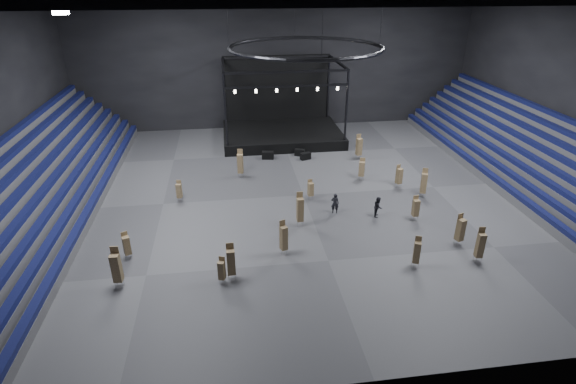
{
  "coord_description": "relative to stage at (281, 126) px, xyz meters",
  "views": [
    {
      "loc": [
        -6.46,
        -36.16,
        18.23
      ],
      "look_at": [
        -1.7,
        -2.0,
        1.4
      ],
      "focal_mm": 28.0,
      "sensor_mm": 36.0,
      "label": 1
    }
  ],
  "objects": [
    {
      "name": "crew_member",
      "position": [
        5.45,
        -20.95,
        -0.58
      ],
      "size": [
        0.94,
        1.04,
        1.75
      ],
      "primitive_type": "imported",
      "rotation": [
        0.0,
        0.0,
        1.17
      ],
      "color": "black",
      "rests_on": "floor"
    },
    {
      "name": "chair_stack_10",
      "position": [
        7.45,
        -8.22,
        -0.02
      ],
      "size": [
        0.66,
        0.66,
        2.77
      ],
      "rotation": [
        0.0,
        0.0,
        0.22
      ],
      "color": "silver",
      "rests_on": "floor"
    },
    {
      "name": "flight_case_mid",
      "position": [
        1.27,
        -6.41,
        -1.08
      ],
      "size": [
        1.23,
        0.94,
        0.73
      ],
      "primitive_type": "cube",
      "rotation": [
        0.0,
        0.0,
        -0.41
      ],
      "color": "black",
      "rests_on": "floor"
    },
    {
      "name": "chair_stack_7",
      "position": [
        -1.2,
        -21.55,
        0.02
      ],
      "size": [
        0.54,
        0.54,
        2.9
      ],
      "rotation": [
        0.0,
        0.0,
        0.05
      ],
      "color": "silver",
      "rests_on": "floor"
    },
    {
      "name": "chair_stack_14",
      "position": [
        -5.47,
        -11.3,
        0.02
      ],
      "size": [
        0.63,
        0.63,
        2.86
      ],
      "rotation": [
        0.0,
        0.0,
        -0.18
      ],
      "color": "silver",
      "rests_on": "floor"
    },
    {
      "name": "truss_ring",
      "position": [
        -0.0,
        -16.24,
        11.55
      ],
      "size": [
        12.3,
        12.3,
        5.15
      ],
      "color": "black",
      "rests_on": "ceiling"
    },
    {
      "name": "chair_stack_15",
      "position": [
        -14.0,
        -27.67,
        0.04
      ],
      "size": [
        0.59,
        0.59,
        2.91
      ],
      "rotation": [
        0.0,
        0.0,
        -0.09
      ],
      "color": "silver",
      "rests_on": "floor"
    },
    {
      "name": "chair_stack_13",
      "position": [
        5.77,
        -28.23,
        -0.24
      ],
      "size": [
        0.57,
        0.57,
        2.35
      ],
      "rotation": [
        0.0,
        0.0,
        -0.36
      ],
      "color": "silver",
      "rests_on": "floor"
    },
    {
      "name": "stage",
      "position": [
        0.0,
        0.0,
        0.0
      ],
      "size": [
        14.0,
        10.0,
        9.2
      ],
      "color": "black",
      "rests_on": "floor"
    },
    {
      "name": "man_center",
      "position": [
        2.05,
        -19.9,
        -0.55
      ],
      "size": [
        0.75,
        0.61,
        1.8
      ],
      "primitive_type": "imported",
      "rotation": [
        0.0,
        0.0,
        2.84
      ],
      "color": "black",
      "rests_on": "floor"
    },
    {
      "name": "chair_stack_0",
      "position": [
        -6.79,
        -27.88,
        -0.07
      ],
      "size": [
        0.55,
        0.55,
        2.67
      ],
      "rotation": [
        0.0,
        0.0,
        0.05
      ],
      "color": "silver",
      "rests_on": "floor"
    },
    {
      "name": "chair_stack_12",
      "position": [
        -3.01,
        -25.4,
        -0.09
      ],
      "size": [
        0.61,
        0.61,
        2.68
      ],
      "rotation": [
        0.0,
        0.0,
        0.39
      ],
      "color": "silver",
      "rests_on": "floor"
    },
    {
      "name": "bleachers_left",
      "position": [
        -22.94,
        -16.24,
        0.28
      ],
      "size": [
        7.2,
        40.0,
        6.4
      ],
      "color": "#505052",
      "rests_on": "floor"
    },
    {
      "name": "chair_stack_6",
      "position": [
        10.34,
        -28.22,
        -0.09
      ],
      "size": [
        0.51,
        0.51,
        2.68
      ],
      "rotation": [
        0.0,
        0.0,
        -0.08
      ],
      "color": "silver",
      "rests_on": "floor"
    },
    {
      "name": "chair_stack_11",
      "position": [
        10.61,
        -18.02,
        -0.05
      ],
      "size": [
        0.64,
        0.64,
        2.74
      ],
      "rotation": [
        0.0,
        0.0,
        -0.33
      ],
      "color": "silver",
      "rests_on": "floor"
    },
    {
      "name": "floodlights",
      "position": [
        -0.0,
        -20.24,
        15.15
      ],
      "size": [
        28.6,
        16.6,
        0.25
      ],
      "color": "white",
      "rests_on": "roof_girders"
    },
    {
      "name": "chair_stack_4",
      "position": [
        -14.0,
        -24.46,
        -0.34
      ],
      "size": [
        0.61,
        0.61,
        2.09
      ],
      "rotation": [
        0.0,
        0.0,
        0.4
      ],
      "color": "silver",
      "rests_on": "floor"
    },
    {
      "name": "flight_case_right",
      "position": [
        1.71,
        -7.59,
        -1.08
      ],
      "size": [
        1.24,
        0.92,
        0.75
      ],
      "primitive_type": "cube",
      "rotation": [
        0.0,
        0.0,
        0.36
      ],
      "color": "black",
      "rests_on": "floor"
    },
    {
      "name": "wall_front",
      "position": [
        -0.0,
        -37.24,
        7.55
      ],
      "size": [
        50.0,
        0.2,
        18.0
      ],
      "primitive_type": "cube",
      "color": "black",
      "rests_on": "ground"
    },
    {
      "name": "chair_stack_5",
      "position": [
        0.49,
        -17.11,
        -0.43
      ],
      "size": [
        0.54,
        0.54,
        1.9
      ],
      "rotation": [
        0.0,
        0.0,
        0.22
      ],
      "color": "silver",
      "rests_on": "floor"
    },
    {
      "name": "chair_stack_9",
      "position": [
        10.02,
        -26.01,
        -0.12
      ],
      "size": [
        0.64,
        0.64,
        2.56
      ],
      "rotation": [
        0.0,
        0.0,
        0.32
      ],
      "color": "silver",
      "rests_on": "floor"
    },
    {
      "name": "floor",
      "position": [
        -0.0,
        -16.24,
        -1.45
      ],
      "size": [
        50.0,
        50.0,
        0.0
      ],
      "primitive_type": "plane",
      "color": "#464649",
      "rests_on": "ground"
    },
    {
      "name": "chair_stack_2",
      "position": [
        8.26,
        -21.97,
        -0.31
      ],
      "size": [
        0.5,
        0.5,
        2.15
      ],
      "rotation": [
        0.0,
        0.0,
        0.05
      ],
      "color": "silver",
      "rests_on": "floor"
    },
    {
      "name": "flight_case_left",
      "position": [
        -2.33,
        -6.89,
        -1.03
      ],
      "size": [
        1.35,
        0.85,
        0.84
      ],
      "primitive_type": "cube",
      "rotation": [
        0.0,
        0.0,
        -0.18
      ],
      "color": "black",
      "rests_on": "floor"
    },
    {
      "name": "chair_stack_16",
      "position": [
        -7.42,
        -28.23,
        -0.42
      ],
      "size": [
        0.53,
        0.53,
        1.95
      ],
      "rotation": [
        0.0,
        0.0,
        -0.35
      ],
      "color": "silver",
      "rests_on": "floor"
    },
    {
      "name": "wall_back",
      "position": [
        -0.0,
        4.76,
        7.55
      ],
      "size": [
        50.0,
        0.2,
        18.0
      ],
      "primitive_type": "cube",
      "color": "black",
      "rests_on": "ground"
    },
    {
      "name": "bleachers_right",
      "position": [
        22.94,
        -16.24,
        0.28
      ],
      "size": [
        7.2,
        40.0,
        6.4
      ],
      "color": "#505052",
      "rests_on": "floor"
    },
    {
      "name": "chair_stack_3",
      "position": [
        6.18,
        -13.65,
        -0.24
      ],
      "size": [
        0.7,
        0.7,
        2.25
      ],
      "rotation": [
        0.0,
        0.0,
        -0.39
      ],
      "color": "silver",
      "rests_on": "floor"
    },
    {
      "name": "chair_stack_8",
      "position": [
        -11.06,
        -15.86,
        -0.4
      ],
      "size": [
        0.52,
        0.52,
        1.97
      ],
      "rotation": [
        0.0,
        0.0,
        -0.2
      ],
      "color": "silver",
      "rests_on": "floor"
    },
    {
      "name": "chair_stack_1",
      "position": [
        9.17,
        -15.77,
        -0.26
      ],
      "size": [
        0.64,
        0.64,
        2.25
      ],
      "rotation": [
        0.0,
        0.0,
        0.41
      ],
      "color": "silver",
      "rests_on": "floor"
    }
  ]
}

